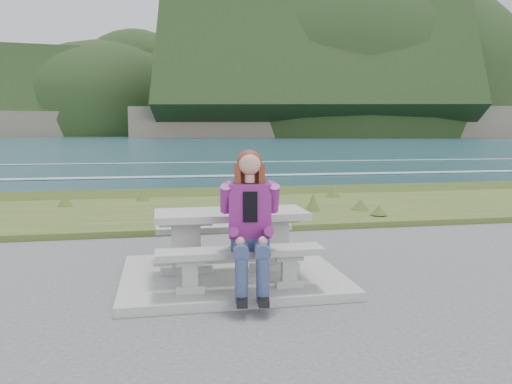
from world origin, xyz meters
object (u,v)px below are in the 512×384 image
picnic_table (231,225)px  bench_seaward (224,232)px  bench_landward (240,258)px  seated_woman (250,242)px

picnic_table → bench_seaward: 0.74m
bench_landward → seated_woman: seated_woman is taller
bench_landward → bench_seaward: (0.00, 1.40, 0.00)m
bench_seaward → seated_woman: 1.56m
picnic_table → bench_landward: bearing=-90.0°
picnic_table → seated_woman: seated_woman is taller
bench_landward → seated_woman: 0.26m
picnic_table → bench_seaward: picnic_table is taller
seated_woman → bench_landward: bearing=127.6°
bench_landward → seated_woman: bearing=-59.5°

